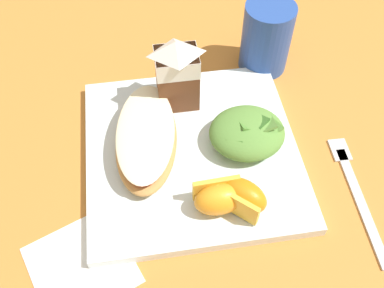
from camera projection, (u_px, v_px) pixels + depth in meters
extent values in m
plane|color=#C67A33|center=(192.00, 155.00, 0.59)|extent=(3.00, 3.00, 0.00)
cube|color=silver|center=(192.00, 152.00, 0.59)|extent=(0.28, 0.28, 0.02)
ellipsoid|color=tan|center=(146.00, 140.00, 0.57)|extent=(0.10, 0.18, 0.03)
ellipsoid|color=#B22D19|center=(146.00, 135.00, 0.56)|extent=(0.09, 0.16, 0.01)
ellipsoid|color=beige|center=(145.00, 132.00, 0.56)|extent=(0.10, 0.17, 0.01)
ellipsoid|color=#5B8E3D|center=(247.00, 133.00, 0.57)|extent=(0.10, 0.09, 0.04)
cube|color=#3D7028|center=(236.00, 135.00, 0.56)|extent=(0.03, 0.04, 0.01)
cube|color=#336023|center=(255.00, 120.00, 0.57)|extent=(0.04, 0.04, 0.01)
cube|color=#4C8433|center=(255.00, 132.00, 0.56)|extent=(0.04, 0.04, 0.02)
cube|color=#5B8E3D|center=(270.00, 125.00, 0.57)|extent=(0.03, 0.04, 0.02)
cube|color=#5B8E3D|center=(268.00, 127.00, 0.56)|extent=(0.02, 0.03, 0.02)
cube|color=#4C8433|center=(251.00, 126.00, 0.56)|extent=(0.03, 0.02, 0.02)
cube|color=#336023|center=(265.00, 131.00, 0.57)|extent=(0.04, 0.03, 0.01)
cube|color=brown|center=(177.00, 79.00, 0.60)|extent=(0.06, 0.04, 0.09)
cube|color=white|center=(177.00, 62.00, 0.57)|extent=(0.06, 0.04, 0.03)
pyramid|color=white|center=(176.00, 48.00, 0.55)|extent=(0.06, 0.04, 0.02)
ellipsoid|color=orange|center=(219.00, 199.00, 0.51)|extent=(0.06, 0.04, 0.04)
cube|color=gold|center=(216.00, 188.00, 0.52)|extent=(0.06, 0.01, 0.03)
ellipsoid|color=orange|center=(243.00, 195.00, 0.52)|extent=(0.07, 0.07, 0.04)
cube|color=gold|center=(237.00, 205.00, 0.51)|extent=(0.05, 0.04, 0.03)
cube|color=white|center=(81.00, 265.00, 0.50)|extent=(0.14, 0.14, 0.00)
cube|color=silver|center=(362.00, 204.00, 0.55)|extent=(0.02, 0.17, 0.01)
cube|color=silver|center=(340.00, 149.00, 0.60)|extent=(0.03, 0.04, 0.01)
cylinder|color=#284CA3|center=(266.00, 38.00, 0.66)|extent=(0.07, 0.07, 0.11)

